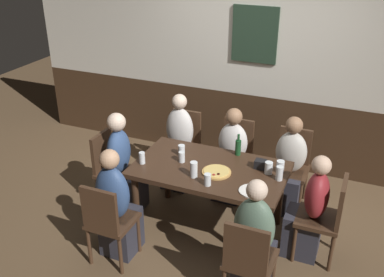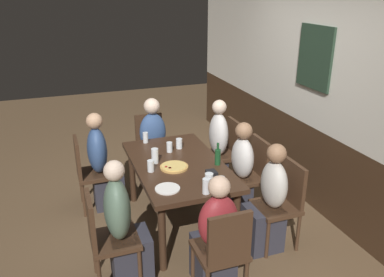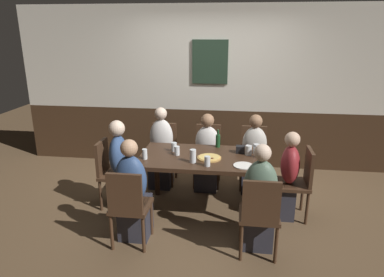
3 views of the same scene
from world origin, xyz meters
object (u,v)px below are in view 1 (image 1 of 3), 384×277
chair_head_east (327,215)px  tumbler_water (182,157)px  chair_right_near (248,259)px  person_left_far (178,148)px  pizza (217,172)px  dining_table (210,175)px  person_right_far (288,172)px  person_head_east (309,214)px  chair_head_west (111,166)px  pint_glass_pale (194,170)px  person_left_near (117,211)px  condiment_caddy (260,164)px  person_head_west (124,169)px  chair_left_far (184,142)px  person_right_near (254,247)px  tumbler_short (280,167)px  plate_white_large (251,191)px  chair_left_near (108,220)px  beer_bottle_green (238,147)px  chair_mid_far (235,152)px  highball_clear (269,169)px  person_mid_far (231,161)px  pint_glass_amber (182,151)px  chair_right_far (292,163)px  pint_glass_stout (142,158)px  beer_glass_half (279,174)px  beer_glass_tall (208,180)px

chair_head_east → tumbler_water: 1.51m
chair_right_near → person_left_far: bearing=130.5°
person_left_far → pizza: 1.12m
dining_table → person_right_far: bearing=46.3°
chair_head_east → person_head_east: bearing=180.0°
chair_head_east → person_head_east: size_ratio=0.81×
chair_head_west → pint_glass_pale: bearing=-11.6°
person_left_near → condiment_caddy: bearing=37.9°
pizza → pint_glass_pale: 0.24m
person_head_west → person_left_far: person_left_far is taller
dining_table → chair_left_far: 1.10m
chair_left_far → pint_glass_pale: pint_glass_pale is taller
chair_head_east → person_right_far: bearing=126.0°
person_right_near → pizza: size_ratio=4.07×
tumbler_water → tumbler_short: size_ratio=0.94×
pint_glass_pale → plate_white_large: (0.58, -0.04, -0.06)m
chair_left_near → beer_bottle_green: size_ratio=3.72×
chair_mid_far → plate_white_large: (0.50, -1.12, 0.25)m
pizza → person_left_near: bearing=-140.7°
pizza → highball_clear: 0.51m
person_mid_far → chair_left_far: bearing=166.2°
person_left_near → person_head_west: 0.78m
chair_left_far → person_right_far: size_ratio=0.80×
chair_left_near → tumbler_short: 1.72m
pizza → pint_glass_amber: pint_glass_amber is taller
chair_mid_far → plate_white_large: size_ratio=3.83×
dining_table → chair_right_far: size_ratio=1.72×
chair_head_west → tumbler_water: bearing=0.3°
chair_right_near → person_head_east: (0.34, 0.86, -0.04)m
person_right_far → pint_glass_stout: person_right_far is taller
chair_right_near → person_head_west: bearing=152.8°
chair_left_near → person_left_far: 1.56m
highball_clear → beer_glass_half: bearing=-32.3°
person_mid_far → pint_glass_amber: 0.75m
chair_left_near → person_right_near: size_ratio=0.75×
chair_mid_far → pint_glass_stout: size_ratio=7.11×
beer_bottle_green → dining_table: bearing=-115.1°
beer_glass_half → person_left_far: bearing=154.0°
person_head_west → tumbler_water: 0.77m
beer_glass_half → chair_left_far: bearing=148.8°
person_head_west → tumbler_short: size_ratio=9.65×
dining_table → person_right_far: size_ratio=1.37×
chair_head_east → person_mid_far: bearing=149.3°
chair_left_far → beer_glass_tall: chair_left_far is taller
chair_left_far → highball_clear: size_ratio=7.20×
chair_mid_far → chair_head_west: bearing=-143.7°
chair_head_east → chair_left_near: bearing=-154.9°
chair_head_west → tumbler_short: (1.84, 0.19, 0.30)m
person_right_near → beer_glass_half: (0.02, 0.74, 0.31)m
beer_glass_half → beer_bottle_green: beer_bottle_green is taller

